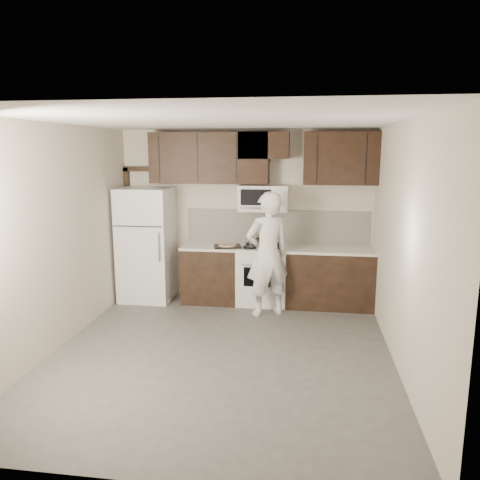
% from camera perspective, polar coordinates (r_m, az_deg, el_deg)
% --- Properties ---
extents(floor, '(4.50, 4.50, 0.00)m').
position_cam_1_polar(floor, '(5.75, -2.28, -13.62)').
color(floor, '#494744').
rests_on(floor, ground).
extents(back_wall, '(4.00, 0.00, 4.00)m').
position_cam_1_polar(back_wall, '(7.52, 0.71, 3.04)').
color(back_wall, beige).
rests_on(back_wall, ground).
extents(ceiling, '(4.50, 4.50, 0.00)m').
position_cam_1_polar(ceiling, '(5.23, -2.52, 14.36)').
color(ceiling, white).
rests_on(ceiling, back_wall).
extents(counter_run, '(2.95, 0.64, 0.91)m').
position_cam_1_polar(counter_run, '(7.34, 5.07, -4.33)').
color(counter_run, black).
rests_on(counter_run, floor).
extents(stove, '(0.76, 0.66, 0.94)m').
position_cam_1_polar(stove, '(7.36, 2.71, -4.22)').
color(stove, silver).
rests_on(stove, floor).
extents(backsplash, '(2.90, 0.02, 0.54)m').
position_cam_1_polar(backsplash, '(7.49, 4.50, 1.65)').
color(backsplash, white).
rests_on(backsplash, counter_run).
extents(upper_cabinets, '(3.48, 0.35, 0.78)m').
position_cam_1_polar(upper_cabinets, '(7.25, 2.21, 10.13)').
color(upper_cabinets, black).
rests_on(upper_cabinets, back_wall).
extents(microwave, '(0.76, 0.42, 0.40)m').
position_cam_1_polar(microwave, '(7.26, 2.88, 5.12)').
color(microwave, silver).
rests_on(microwave, upper_cabinets).
extents(refrigerator, '(0.80, 0.76, 1.80)m').
position_cam_1_polar(refrigerator, '(7.60, -11.31, -0.53)').
color(refrigerator, silver).
rests_on(refrigerator, floor).
extents(door_trim, '(0.50, 0.08, 2.12)m').
position_cam_1_polar(door_trim, '(7.97, -13.16, 2.46)').
color(door_trim, black).
rests_on(door_trim, floor).
extents(saucepan, '(0.30, 0.18, 0.17)m').
position_cam_1_polar(saucepan, '(7.41, 1.48, 0.00)').
color(saucepan, silver).
rests_on(saucepan, stove).
extents(baking_tray, '(0.47, 0.40, 0.02)m').
position_cam_1_polar(baking_tray, '(7.21, -1.54, -0.77)').
color(baking_tray, black).
rests_on(baking_tray, counter_run).
extents(pizza, '(0.34, 0.34, 0.02)m').
position_cam_1_polar(pizza, '(7.21, -1.54, -0.61)').
color(pizza, beige).
rests_on(pizza, baking_tray).
extents(person, '(0.79, 0.71, 1.81)m').
position_cam_1_polar(person, '(6.75, 3.38, -1.74)').
color(person, white).
rests_on(person, floor).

